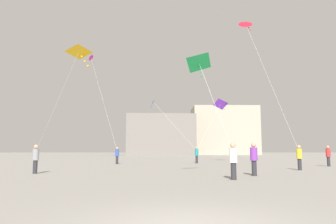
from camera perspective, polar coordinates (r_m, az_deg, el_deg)
name	(u,v)px	position (r m, az deg, el deg)	size (l,w,h in m)	color
person_in_purple	(254,157)	(18.03, 15.19, -7.91)	(0.39, 0.39, 1.80)	#2D2D33
person_in_grey	(36,158)	(20.55, -22.73, -7.59)	(0.37, 0.37, 1.71)	#2D2D33
person_in_white	(233,159)	(15.47, 11.67, -8.34)	(0.38, 0.38, 1.74)	#2D2D33
person_in_teal	(197,154)	(33.34, 5.18, -7.56)	(0.38, 0.38, 1.72)	#2D2D33
person_in_red	(328,155)	(30.37, 26.88, -6.91)	(0.38, 0.38, 1.75)	#2D2D33
person_in_blue	(117,155)	(31.90, -9.15, -7.58)	(0.36, 0.36, 1.67)	#2D2D33
person_in_yellow	(299,156)	(23.91, 22.55, -7.39)	(0.38, 0.38, 1.73)	#2D2D33
kite_emerald_delta	(199,63)	(17.64, 5.56, 8.72)	(2.29, 2.74, 5.22)	green
kite_violet_delta	(221,105)	(38.08, 9.43, 1.32)	(4.08, 4.75, 5.96)	purple
kite_cobalt_delta	(154,103)	(36.72, -2.56, 1.62)	(5.02, 3.75, 5.93)	blue
kite_magenta_diamond	(91,60)	(41.54, -13.62, 9.16)	(4.98, 8.03, 12.08)	#D12899
kite_amber_delta	(78,56)	(15.38, -15.92, 9.69)	(4.19, 5.32, 4.78)	yellow
kite_crimson_diamond	(246,24)	(31.17, 13.81, 15.11)	(2.53, 6.62, 12.22)	red
building_left_hall	(160,136)	(81.23, -1.37, -4.31)	(16.84, 17.45, 9.80)	gray
building_centre_hall	(224,131)	(91.73, 10.00, -3.39)	(17.82, 11.84, 13.33)	#B2A893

